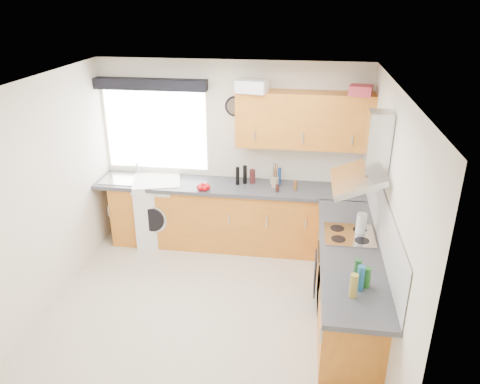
% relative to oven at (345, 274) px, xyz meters
% --- Properties ---
extents(ground_plane, '(3.60, 3.60, 0.00)m').
position_rel_oven_xyz_m(ground_plane, '(-1.50, -0.30, -0.42)').
color(ground_plane, beige).
extents(ceiling, '(3.60, 3.60, 0.02)m').
position_rel_oven_xyz_m(ceiling, '(-1.50, -0.30, 2.08)').
color(ceiling, white).
rests_on(ceiling, wall_back).
extents(wall_back, '(3.60, 0.02, 2.50)m').
position_rel_oven_xyz_m(wall_back, '(-1.50, 1.50, 0.82)').
color(wall_back, silver).
rests_on(wall_back, ground_plane).
extents(wall_front, '(3.60, 0.02, 2.50)m').
position_rel_oven_xyz_m(wall_front, '(-1.50, -2.10, 0.82)').
color(wall_front, silver).
rests_on(wall_front, ground_plane).
extents(wall_left, '(0.02, 3.60, 2.50)m').
position_rel_oven_xyz_m(wall_left, '(-3.30, -0.30, 0.82)').
color(wall_left, silver).
rests_on(wall_left, ground_plane).
extents(wall_right, '(0.02, 3.60, 2.50)m').
position_rel_oven_xyz_m(wall_right, '(0.30, -0.30, 0.82)').
color(wall_right, silver).
rests_on(wall_right, ground_plane).
extents(window, '(1.40, 0.02, 1.10)m').
position_rel_oven_xyz_m(window, '(-2.55, 1.49, 1.12)').
color(window, silver).
rests_on(window, wall_back).
extents(window_blind, '(1.50, 0.18, 0.14)m').
position_rel_oven_xyz_m(window_blind, '(-2.55, 1.40, 1.76)').
color(window_blind, black).
rests_on(window_blind, wall_back).
extents(splashback, '(0.01, 3.00, 0.54)m').
position_rel_oven_xyz_m(splashback, '(0.29, 0.00, 0.75)').
color(splashback, white).
rests_on(splashback, wall_right).
extents(base_cab_back, '(3.00, 0.58, 0.86)m').
position_rel_oven_xyz_m(base_cab_back, '(-1.60, 1.21, 0.01)').
color(base_cab_back, '#B1651D').
rests_on(base_cab_back, ground_plane).
extents(base_cab_corner, '(0.60, 0.60, 0.86)m').
position_rel_oven_xyz_m(base_cab_corner, '(0.00, 1.20, 0.01)').
color(base_cab_corner, '#B1651D').
rests_on(base_cab_corner, ground_plane).
extents(base_cab_right, '(0.58, 2.10, 0.86)m').
position_rel_oven_xyz_m(base_cab_right, '(0.01, -0.15, 0.01)').
color(base_cab_right, '#B1651D').
rests_on(base_cab_right, ground_plane).
extents(worktop_back, '(3.60, 0.62, 0.05)m').
position_rel_oven_xyz_m(worktop_back, '(-1.50, 1.20, 0.46)').
color(worktop_back, '#323237').
rests_on(worktop_back, base_cab_back).
extents(worktop_right, '(0.62, 2.42, 0.05)m').
position_rel_oven_xyz_m(worktop_right, '(0.00, -0.30, 0.46)').
color(worktop_right, '#323237').
rests_on(worktop_right, base_cab_right).
extents(sink, '(0.84, 0.46, 0.10)m').
position_rel_oven_xyz_m(sink, '(-2.83, 1.20, 0.52)').
color(sink, '#B6B6B6').
rests_on(sink, worktop_back).
extents(oven, '(0.56, 0.58, 0.85)m').
position_rel_oven_xyz_m(oven, '(0.00, 0.00, 0.00)').
color(oven, black).
rests_on(oven, ground_plane).
extents(hob_plate, '(0.52, 0.52, 0.01)m').
position_rel_oven_xyz_m(hob_plate, '(0.00, 0.00, 0.49)').
color(hob_plate, '#B6B6B6').
rests_on(hob_plate, worktop_right).
extents(extractor_hood, '(0.52, 0.78, 0.66)m').
position_rel_oven_xyz_m(extractor_hood, '(0.10, -0.00, 1.34)').
color(extractor_hood, '#B6B6B6').
rests_on(extractor_hood, wall_right).
extents(upper_cabinets, '(1.70, 0.35, 0.70)m').
position_rel_oven_xyz_m(upper_cabinets, '(-0.55, 1.32, 1.38)').
color(upper_cabinets, '#B1651D').
rests_on(upper_cabinets, wall_back).
extents(washing_machine, '(0.77, 0.75, 0.92)m').
position_rel_oven_xyz_m(washing_machine, '(-2.50, 1.22, 0.03)').
color(washing_machine, silver).
rests_on(washing_machine, ground_plane).
extents(wall_clock, '(0.27, 0.04, 0.27)m').
position_rel_oven_xyz_m(wall_clock, '(-1.45, 1.48, 1.48)').
color(wall_clock, black).
rests_on(wall_clock, wall_back).
extents(casserole, '(0.40, 0.32, 0.15)m').
position_rel_oven_xyz_m(casserole, '(-1.20, 1.22, 1.80)').
color(casserole, silver).
rests_on(casserole, upper_cabinets).
extents(storage_box, '(0.30, 0.27, 0.12)m').
position_rel_oven_xyz_m(storage_box, '(0.10, 1.22, 1.78)').
color(storage_box, '#B9323F').
rests_on(storage_box, upper_cabinets).
extents(utensil_pot, '(0.12, 0.12, 0.14)m').
position_rel_oven_xyz_m(utensil_pot, '(-0.88, 1.22, 0.55)').
color(utensil_pot, gray).
rests_on(utensil_pot, worktop_back).
extents(kitchen_roll, '(0.11, 0.11, 0.23)m').
position_rel_oven_xyz_m(kitchen_roll, '(0.12, 0.07, 0.60)').
color(kitchen_roll, silver).
rests_on(kitchen_roll, worktop_right).
extents(tomato_cluster, '(0.19, 0.19, 0.07)m').
position_rel_oven_xyz_m(tomato_cluster, '(-1.80, 1.00, 0.52)').
color(tomato_cluster, '#BA050C').
rests_on(tomato_cluster, worktop_back).
extents(jar_0, '(0.07, 0.07, 0.19)m').
position_rel_oven_xyz_m(jar_0, '(-1.19, 1.32, 0.58)').
color(jar_0, '#441818').
rests_on(jar_0, worktop_back).
extents(jar_1, '(0.05, 0.05, 0.13)m').
position_rel_oven_xyz_m(jar_1, '(-0.61, 1.15, 0.55)').
color(jar_1, brown).
rests_on(jar_1, worktop_back).
extents(jar_2, '(0.05, 0.05, 0.24)m').
position_rel_oven_xyz_m(jar_2, '(-0.83, 1.30, 0.60)').
color(jar_2, navy).
rests_on(jar_2, worktop_back).
extents(jar_3, '(0.06, 0.06, 0.22)m').
position_rel_oven_xyz_m(jar_3, '(-0.93, 1.33, 0.60)').
color(jar_3, '#9F9688').
rests_on(jar_3, worktop_back).
extents(jar_4, '(0.05, 0.05, 0.24)m').
position_rel_oven_xyz_m(jar_4, '(-1.38, 1.24, 0.61)').
color(jar_4, black).
rests_on(jar_4, worktop_back).
extents(jar_5, '(0.05, 0.05, 0.25)m').
position_rel_oven_xyz_m(jar_5, '(-1.29, 1.29, 0.61)').
color(jar_5, black).
rests_on(jar_5, worktop_back).
extents(jar_6, '(0.05, 0.05, 0.10)m').
position_rel_oven_xyz_m(jar_6, '(-0.84, 1.06, 0.53)').
color(jar_6, '#331812').
rests_on(jar_6, worktop_back).
extents(bottle_0, '(0.06, 0.06, 0.24)m').
position_rel_oven_xyz_m(bottle_0, '(-0.00, -0.89, 0.61)').
color(bottle_0, '#194821').
rests_on(bottle_0, worktop_right).
extents(bottle_1, '(0.06, 0.06, 0.24)m').
position_rel_oven_xyz_m(bottle_1, '(0.02, -0.99, 0.60)').
color(bottle_1, '#19547B').
rests_on(bottle_1, worktop_right).
extents(bottle_2, '(0.07, 0.07, 0.19)m').
position_rel_oven_xyz_m(bottle_2, '(0.08, -0.93, 0.58)').
color(bottle_2, '#21581F').
rests_on(bottle_2, worktop_right).
extents(bottle_3, '(0.07, 0.07, 0.22)m').
position_rel_oven_xyz_m(bottle_3, '(-0.05, -1.09, 0.59)').
color(bottle_3, olive).
rests_on(bottle_3, worktop_right).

